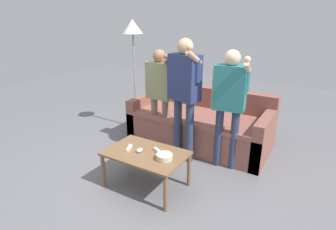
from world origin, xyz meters
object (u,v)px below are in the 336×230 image
(player_left, at_px, (160,88))
(coffee_table, at_px, (146,157))
(game_remote_nunchuk, at_px, (140,150))
(floor_lamp, at_px, (133,36))
(player_center, at_px, (184,87))
(game_remote_wand_far, at_px, (158,151))
(snack_bowl, at_px, (164,157))
(player_right, at_px, (229,97))
(couch, at_px, (200,125))
(game_remote_wand_near, at_px, (129,148))

(player_left, bearing_deg, coffee_table, -66.19)
(game_remote_nunchuk, bearing_deg, floor_lamp, 128.62)
(coffee_table, bearing_deg, game_remote_nunchuk, -158.45)
(game_remote_nunchuk, height_order, player_center, player_center)
(player_left, height_order, player_center, player_center)
(player_left, height_order, game_remote_wand_far, player_left)
(snack_bowl, xyz_separation_m, game_remote_nunchuk, (-0.33, -0.00, -0.01))
(player_left, relative_size, player_right, 0.95)
(snack_bowl, bearing_deg, player_left, 124.78)
(couch, relative_size, game_remote_wand_far, 14.03)
(game_remote_nunchuk, xyz_separation_m, game_remote_wand_far, (0.18, 0.10, -0.01))
(game_remote_wand_near, bearing_deg, couch, 79.92)
(snack_bowl, bearing_deg, game_remote_wand_far, 146.41)
(player_left, bearing_deg, game_remote_wand_near, -77.75)
(coffee_table, xyz_separation_m, player_center, (0.05, 0.82, 0.65))
(player_left, height_order, game_remote_wand_near, player_left)
(couch, bearing_deg, game_remote_nunchuk, -94.35)
(player_left, bearing_deg, couch, 41.38)
(couch, height_order, snack_bowl, couch)
(player_center, bearing_deg, coffee_table, -93.57)
(player_right, height_order, game_remote_wand_far, player_right)
(couch, bearing_deg, player_right, -39.81)
(player_left, distance_m, game_remote_wand_far, 1.15)
(couch, xyz_separation_m, player_left, (-0.47, -0.42, 0.62))
(couch, distance_m, floor_lamp, 1.78)
(game_remote_wand_near, distance_m, game_remote_wand_far, 0.34)
(player_right, height_order, game_remote_wand_near, player_right)
(snack_bowl, bearing_deg, couch, 98.82)
(player_left, distance_m, player_right, 1.06)
(game_remote_nunchuk, height_order, game_remote_wand_far, game_remote_nunchuk)
(coffee_table, height_order, game_remote_wand_near, game_remote_wand_near)
(floor_lamp, bearing_deg, player_right, -14.67)
(player_center, bearing_deg, couch, 90.82)
(game_remote_wand_far, bearing_deg, coffee_table, -145.81)
(snack_bowl, xyz_separation_m, floor_lamp, (-1.45, 1.40, 1.11))
(snack_bowl, xyz_separation_m, player_left, (-0.69, 1.00, 0.45))
(floor_lamp, relative_size, player_right, 1.20)
(coffee_table, xyz_separation_m, snack_bowl, (0.26, -0.02, 0.09))
(game_remote_nunchuk, relative_size, game_remote_wand_far, 0.59)
(coffee_table, bearing_deg, couch, 88.24)
(game_remote_wand_near, bearing_deg, player_left, 102.25)
(game_remote_wand_near, height_order, game_remote_wand_far, same)
(game_remote_nunchuk, bearing_deg, player_right, 53.15)
(player_center, bearing_deg, game_remote_nunchuk, -97.84)
(game_remote_wand_near, bearing_deg, snack_bowl, 1.62)
(player_center, height_order, player_right, player_center)
(floor_lamp, bearing_deg, couch, 0.66)
(player_left, bearing_deg, player_right, -3.93)
(game_remote_nunchuk, bearing_deg, player_left, 110.05)
(floor_lamp, bearing_deg, game_remote_wand_near, -55.39)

